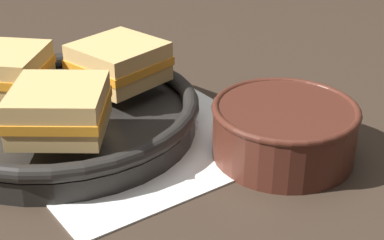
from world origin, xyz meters
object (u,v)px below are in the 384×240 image
at_px(sandwich_far_left, 59,109).
at_px(spoon, 162,134).
at_px(skillet, 63,115).
at_px(sandwich_near_left, 119,62).
at_px(sandwich_near_right, 2,70).
at_px(soup_bowl, 284,128).

bearing_deg(sandwich_far_left, spoon, -11.04).
height_order(skillet, sandwich_near_left, sandwich_near_left).
distance_m(sandwich_near_right, sandwich_far_left, 0.13).
height_order(soup_bowl, sandwich_near_right, sandwich_near_right).
xyz_separation_m(skillet, sandwich_near_left, (0.08, -0.00, 0.04)).
bearing_deg(sandwich_near_left, spoon, -93.55).
bearing_deg(sandwich_near_left, sandwich_near_right, 149.36).
bearing_deg(sandwich_near_left, soup_bowl, -70.38).
height_order(sandwich_near_left, sandwich_far_left, same).
distance_m(sandwich_near_left, sandwich_near_right, 0.13).
height_order(soup_bowl, spoon, soup_bowl).
xyz_separation_m(spoon, skillet, (-0.07, 0.09, 0.01)).
relative_size(soup_bowl, sandwich_near_left, 1.44).
relative_size(sandwich_near_left, sandwich_far_left, 0.81).
xyz_separation_m(spoon, sandwich_near_right, (-0.11, 0.15, 0.06)).
bearing_deg(sandwich_far_left, soup_bowl, -35.56).
relative_size(skillet, sandwich_far_left, 2.82).
distance_m(soup_bowl, spoon, 0.14).
height_order(soup_bowl, skillet, soup_bowl).
xyz_separation_m(soup_bowl, sandwich_far_left, (-0.18, 0.13, 0.03)).
xyz_separation_m(sandwich_near_right, sandwich_far_left, (-0.00, -0.13, 0.00)).
relative_size(soup_bowl, skillet, 0.41).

